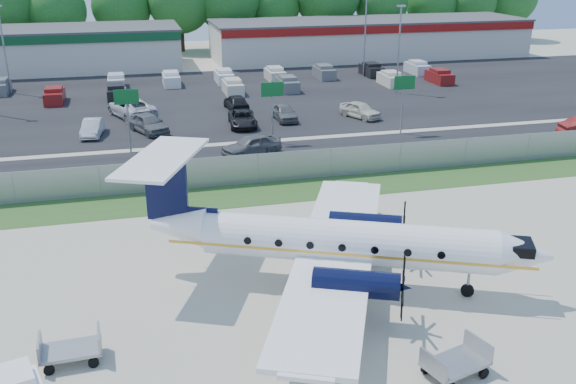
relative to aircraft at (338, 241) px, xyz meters
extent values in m
plane|color=beige|center=(-0.71, 0.37, -2.22)|extent=(170.00, 170.00, 0.00)
cube|color=#2D561E|center=(-0.71, 12.37, -2.21)|extent=(170.00, 4.00, 0.02)
cube|color=black|center=(-0.71, 19.37, -2.21)|extent=(170.00, 8.00, 0.02)
cube|color=black|center=(-0.71, 40.37, -2.21)|extent=(170.00, 32.00, 0.02)
cube|color=gray|center=(-0.71, 14.37, -1.22)|extent=(120.00, 0.02, 1.90)
cube|color=gray|center=(-0.71, 14.37, -0.24)|extent=(120.00, 0.06, 0.06)
cube|color=gray|center=(-0.71, 14.37, -2.17)|extent=(120.00, 0.06, 0.06)
cube|color=silver|center=(25.29, 62.37, 0.28)|extent=(44.00, 12.00, 5.00)
cube|color=#474749|center=(25.29, 62.37, 2.90)|extent=(44.40, 12.40, 0.24)
cube|color=maroon|center=(25.29, 56.27, 2.28)|extent=(44.00, 0.20, 1.00)
cylinder|color=gray|center=(-8.71, 23.37, 0.28)|extent=(0.14, 0.14, 5.00)
cube|color=#0C5923|center=(-8.71, 23.22, 2.08)|extent=(1.80, 0.08, 1.10)
cylinder|color=gray|center=(2.29, 23.37, 0.28)|extent=(0.14, 0.14, 5.00)
cube|color=#0C5923|center=(2.29, 23.22, 2.08)|extent=(1.80, 0.08, 1.10)
cylinder|color=gray|center=(13.29, 23.37, 0.28)|extent=(0.14, 0.14, 5.00)
cube|color=#0C5923|center=(13.29, 23.22, 2.08)|extent=(1.80, 0.08, 1.10)
cylinder|color=gray|center=(19.29, 38.37, 2.28)|extent=(0.18, 0.18, 9.00)
cube|color=gray|center=(19.29, 38.37, 6.78)|extent=(0.90, 0.35, 0.18)
cylinder|color=gray|center=(-20.71, 48.37, 2.28)|extent=(0.18, 0.18, 9.00)
cylinder|color=gray|center=(19.29, 48.37, 2.28)|extent=(0.18, 0.18, 9.00)
cylinder|color=white|center=(0.38, -0.17, 0.00)|extent=(12.60, 7.04, 1.96)
cone|color=white|center=(7.32, -3.25, 0.00)|extent=(2.87, 2.72, 1.96)
cone|color=white|center=(-6.75, 3.00, 0.21)|extent=(3.25, 2.89, 1.96)
cube|color=black|center=(7.13, -3.17, 0.36)|extent=(1.40, 1.61, 0.46)
cube|color=white|center=(-0.10, 0.04, -0.57)|extent=(10.41, 17.96, 0.23)
cylinder|color=black|center=(-0.27, -3.16, -0.41)|extent=(3.67, 2.47, 1.14)
cylinder|color=black|center=(2.16, 2.32, -0.41)|extent=(3.67, 2.47, 1.14)
cube|color=black|center=(-7.22, 3.21, 1.96)|extent=(1.87, 0.97, 3.00)
cube|color=white|center=(-7.32, 3.25, 3.46)|extent=(4.87, 6.86, 0.14)
cylinder|color=gray|center=(5.29, -2.35, -1.55)|extent=(0.12, 0.12, 1.34)
cylinder|color=black|center=(5.29, -2.35, -1.93)|extent=(0.60, 0.41, 0.58)
cylinder|color=black|center=(-1.31, -2.70, -1.89)|extent=(0.77, 0.65, 0.66)
cylinder|color=black|center=(1.12, 2.78, -1.89)|extent=(0.77, 0.65, 0.66)
cube|color=white|center=(-13.01, -5.43, -1.03)|extent=(1.55, 1.69, 0.54)
cube|color=black|center=(-12.54, -5.29, -1.01)|extent=(0.53, 1.20, 0.43)
cylinder|color=black|center=(-12.84, -4.50, -1.90)|extent=(0.69, 0.42, 0.65)
cube|color=gray|center=(-11.42, -3.11, -1.72)|extent=(2.27, 1.42, 0.13)
cube|color=gray|center=(-12.47, -3.16, -1.39)|extent=(0.15, 1.33, 0.66)
cube|color=gray|center=(-10.37, -3.07, -1.39)|extent=(0.15, 1.33, 0.66)
cylinder|color=black|center=(-12.17, -3.75, -2.02)|extent=(0.40, 0.15, 0.40)
cylinder|color=black|center=(-12.22, -2.54, -2.02)|extent=(0.40, 0.15, 0.40)
cylinder|color=black|center=(-10.62, -3.68, -2.02)|extent=(0.40, 0.15, 0.40)
cylinder|color=black|center=(-10.68, -2.47, -2.02)|extent=(0.40, 0.15, 0.40)
cube|color=gray|center=(2.03, -7.38, -1.71)|extent=(2.59, 1.97, 0.14)
cube|color=gray|center=(0.98, -7.68, -1.36)|extent=(0.48, 1.35, 0.69)
cube|color=gray|center=(3.07, -7.07, -1.36)|extent=(0.48, 1.35, 0.69)
cylinder|color=black|center=(1.08, -7.00, -2.02)|extent=(0.44, 0.25, 0.41)
cylinder|color=black|center=(2.98, -7.75, -2.02)|extent=(0.44, 0.25, 0.41)
cylinder|color=black|center=(2.62, -6.54, -2.02)|extent=(0.44, 0.25, 0.41)
cone|color=orange|center=(7.67, 3.69, -1.94)|extent=(0.38, 0.38, 0.57)
cube|color=orange|center=(7.67, 3.69, -2.21)|extent=(0.40, 0.40, 0.03)
cone|color=orange|center=(-4.28, 4.70, -1.96)|extent=(0.35, 0.35, 0.53)
cube|color=orange|center=(-4.28, 4.70, -2.21)|extent=(0.37, 0.37, 0.03)
imported|color=#595B5E|center=(0.01, 20.45, -2.22)|extent=(4.93, 3.18, 1.56)
imported|color=silver|center=(-11.66, 28.90, -2.22)|extent=(1.95, 4.26, 1.35)
imported|color=#595B5E|center=(-7.13, 28.76, -2.22)|extent=(3.68, 5.11, 1.62)
imported|color=black|center=(0.87, 28.85, -2.22)|extent=(2.65, 5.02, 1.34)
imported|color=#595B5E|center=(4.91, 29.98, -2.22)|extent=(1.76, 4.24, 1.44)
imported|color=beige|center=(11.82, 29.22, -2.22)|extent=(3.33, 4.61, 1.46)
imported|color=silver|center=(-8.38, 34.63, -2.22)|extent=(4.91, 6.80, 1.72)
imported|color=black|center=(1.38, 34.94, -2.22)|extent=(2.05, 4.59, 1.53)
camera|label=1|loc=(-8.52, -24.63, 12.21)|focal=40.00mm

